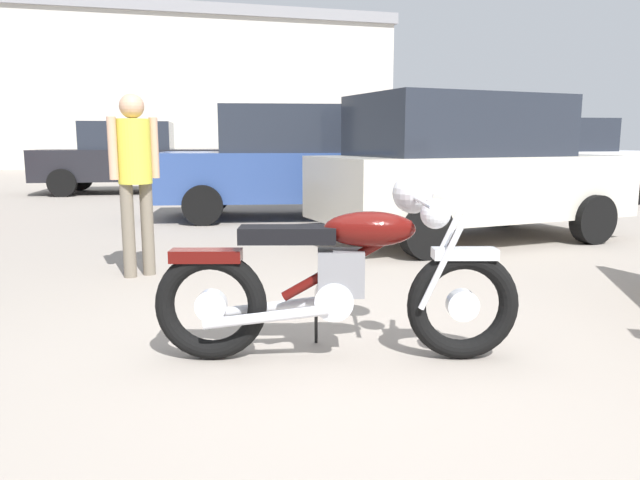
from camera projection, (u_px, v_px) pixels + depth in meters
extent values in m
plane|color=gray|center=(354.00, 367.00, 3.34)|extent=(80.00, 80.00, 0.00)
torus|color=black|center=(463.00, 305.00, 3.43)|extent=(0.65, 0.25, 0.64)
cylinder|color=silver|center=(463.00, 305.00, 3.43)|extent=(0.19, 0.12, 0.18)
torus|color=black|center=(211.00, 305.00, 3.42)|extent=(0.65, 0.25, 0.64)
cylinder|color=silver|center=(211.00, 305.00, 3.42)|extent=(0.19, 0.12, 0.18)
cube|color=silver|center=(465.00, 254.00, 3.38)|extent=(0.38, 0.21, 0.06)
cube|color=#4C0C0A|center=(206.00, 256.00, 3.37)|extent=(0.42, 0.22, 0.07)
cylinder|color=silver|center=(440.00, 254.00, 3.45)|extent=(0.29, 0.10, 0.58)
cylinder|color=silver|center=(445.00, 259.00, 3.30)|extent=(0.29, 0.10, 0.58)
sphere|color=silver|center=(435.00, 214.00, 3.34)|extent=(0.17, 0.17, 0.17)
cylinder|color=silver|center=(422.00, 201.00, 3.32)|extent=(0.17, 0.61, 0.03)
sphere|color=silver|center=(413.00, 193.00, 3.62)|extent=(0.25, 0.25, 0.25)
cylinder|color=#4C0C0A|center=(349.00, 261.00, 3.38)|extent=(0.75, 0.23, 0.47)
ellipsoid|color=#4C0C0A|center=(369.00, 229.00, 3.35)|extent=(0.56, 0.33, 0.20)
cube|color=black|center=(287.00, 235.00, 3.35)|extent=(0.57, 0.32, 0.09)
cube|color=slate|center=(341.00, 273.00, 3.39)|extent=(0.29, 0.23, 0.26)
cylinder|color=silver|center=(334.00, 298.00, 3.41)|extent=(0.26, 0.25, 0.22)
cylinder|color=silver|center=(269.00, 307.00, 3.52)|extent=(0.70, 0.22, 0.14)
cylinder|color=silver|center=(266.00, 317.00, 3.33)|extent=(0.70, 0.22, 0.14)
cylinder|color=black|center=(316.00, 323.00, 3.61)|extent=(0.07, 0.23, 0.33)
cylinder|color=#706656|center=(128.00, 231.00, 5.47)|extent=(0.12, 0.12, 0.86)
cylinder|color=#706656|center=(147.00, 229.00, 5.57)|extent=(0.12, 0.12, 0.86)
cylinder|color=gold|center=(134.00, 151.00, 5.40)|extent=(0.30, 0.30, 0.58)
cylinder|color=tan|center=(113.00, 148.00, 5.28)|extent=(0.08, 0.08, 0.55)
cylinder|color=tan|center=(154.00, 148.00, 5.51)|extent=(0.08, 0.08, 0.55)
sphere|color=tan|center=(132.00, 106.00, 5.33)|extent=(0.22, 0.22, 0.22)
cylinder|color=black|center=(203.00, 205.00, 8.83)|extent=(0.62, 0.28, 0.60)
cylinder|color=black|center=(213.00, 195.00, 10.45)|extent=(0.62, 0.28, 0.60)
cylinder|color=black|center=(363.00, 204.00, 9.04)|extent=(0.62, 0.28, 0.60)
cylinder|color=black|center=(349.00, 194.00, 10.65)|extent=(0.62, 0.28, 0.60)
cube|color=#2D4784|center=(282.00, 176.00, 9.68)|extent=(4.10, 2.21, 0.76)
cube|color=#232833|center=(297.00, 129.00, 9.58)|extent=(2.60, 1.86, 0.72)
cylinder|color=black|center=(508.00, 191.00, 11.20)|extent=(0.63, 0.23, 0.62)
cylinder|color=black|center=(468.00, 184.00, 12.86)|extent=(0.63, 0.23, 0.62)
cylinder|color=black|center=(635.00, 189.00, 11.71)|extent=(0.63, 0.23, 0.62)
cylinder|color=black|center=(581.00, 183.00, 13.37)|extent=(0.63, 0.23, 0.62)
cube|color=silver|center=(549.00, 169.00, 12.23)|extent=(4.27, 1.90, 0.72)
cube|color=#232833|center=(551.00, 135.00, 12.11)|extent=(2.07, 1.65, 0.64)
cylinder|color=black|center=(62.00, 183.00, 13.27)|extent=(0.63, 0.24, 0.62)
cylinder|color=black|center=(80.00, 178.00, 14.95)|extent=(0.63, 0.24, 0.62)
cylinder|color=black|center=(186.00, 181.00, 13.72)|extent=(0.63, 0.24, 0.62)
cylinder|color=black|center=(190.00, 177.00, 15.39)|extent=(0.63, 0.24, 0.62)
cube|color=black|center=(130.00, 165.00, 14.27)|extent=(4.31, 2.01, 0.72)
cube|color=#232833|center=(128.00, 136.00, 14.16)|extent=(2.11, 1.70, 0.64)
cylinder|color=black|center=(502.00, 206.00, 8.75)|extent=(0.62, 0.29, 0.60)
cylinder|color=black|center=(593.00, 219.00, 7.27)|extent=(0.62, 0.29, 0.60)
cylinder|color=black|center=(356.00, 214.00, 7.81)|extent=(0.62, 0.29, 0.60)
cylinder|color=black|center=(426.00, 231.00, 6.33)|extent=(0.62, 0.29, 0.60)
cube|color=beige|center=(472.00, 186.00, 7.47)|extent=(4.12, 2.28, 0.76)
cube|color=#232833|center=(457.00, 126.00, 7.25)|extent=(2.62, 1.91, 0.72)
cube|color=beige|center=(149.00, 97.00, 30.28)|extent=(23.35, 8.97, 6.75)
cube|color=gray|center=(145.00, 22.00, 29.68)|extent=(23.66, 9.27, 0.50)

